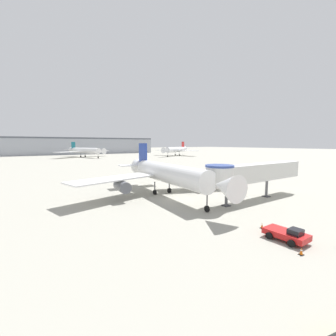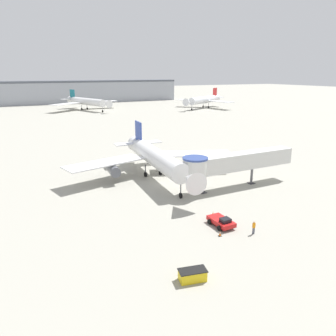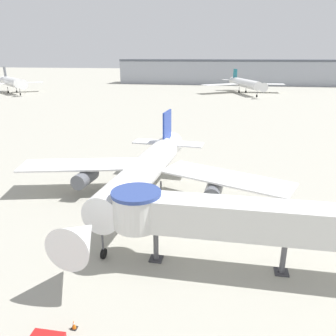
{
  "view_description": "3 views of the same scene",
  "coord_description": "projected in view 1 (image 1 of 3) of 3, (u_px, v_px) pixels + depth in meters",
  "views": [
    {
      "loc": [
        -21.28,
        -29.86,
        9.33
      ],
      "look_at": [
        -2.49,
        -1.84,
        5.61
      ],
      "focal_mm": 24.0,
      "sensor_mm": 36.0,
      "label": 1
    },
    {
      "loc": [
        -23.81,
        -50.64,
        19.24
      ],
      "look_at": [
        -0.28,
        -3.56,
        3.84
      ],
      "focal_mm": 35.0,
      "sensor_mm": 36.0,
      "label": 2
    },
    {
      "loc": [
        9.6,
        -30.95,
        16.67
      ],
      "look_at": [
        3.53,
        1.68,
        5.18
      ],
      "focal_mm": 35.0,
      "sensor_mm": 36.0,
      "label": 3
    }
  ],
  "objects": [
    {
      "name": "pushback_tug_red",
      "position": [
        287.0,
        234.0,
        21.56
      ],
      "size": [
        2.44,
        3.91,
        1.39
      ],
      "rotation": [
        0.0,
        0.0,
        0.02
      ],
      "color": "red",
      "rests_on": "ground_plane"
    },
    {
      "name": "background_jet_red_tail",
      "position": [
        176.0,
        150.0,
        166.8
      ],
      "size": [
        33.52,
        31.69,
        10.61
      ],
      "rotation": [
        0.0,
        0.0,
        -1.07
      ],
      "color": "silver",
      "rests_on": "ground_plane"
    },
    {
      "name": "traffic_cone_apron_front",
      "position": [
        301.0,
        251.0,
        18.82
      ],
      "size": [
        0.38,
        0.38,
        0.63
      ],
      "color": "black",
      "rests_on": "ground_plane"
    },
    {
      "name": "ground_plane",
      "position": [
        174.0,
        199.0,
        37.45
      ],
      "size": [
        800.0,
        800.0,
        0.0
      ],
      "primitive_type": "plane",
      "color": "#9E9B8E"
    },
    {
      "name": "terminal_building",
      "position": [
        71.0,
        146.0,
        190.27
      ],
      "size": [
        145.94,
        18.57,
        14.23
      ],
      "color": "#999EA8",
      "rests_on": "ground_plane"
    },
    {
      "name": "main_airplane",
      "position": [
        167.0,
        174.0,
        39.69
      ],
      "size": [
        33.74,
        29.88,
        9.34
      ],
      "rotation": [
        0.0,
        0.0,
        -0.07
      ],
      "color": "white",
      "rests_on": "ground_plane"
    },
    {
      "name": "traffic_cone_near_nose",
      "position": [
        262.0,
        226.0,
        24.72
      ],
      "size": [
        0.38,
        0.38,
        0.63
      ],
      "color": "black",
      "rests_on": "ground_plane"
    },
    {
      "name": "jet_bridge",
      "position": [
        252.0,
        173.0,
        36.4
      ],
      "size": [
        21.98,
        4.1,
        6.25
      ],
      "rotation": [
        0.0,
        0.0,
        0.01
      ],
      "color": "silver",
      "rests_on": "ground_plane"
    },
    {
      "name": "background_jet_teal_tail",
      "position": [
        85.0,
        151.0,
        149.15
      ],
      "size": [
        37.78,
        37.5,
        10.24
      ],
      "rotation": [
        0.0,
        0.0,
        0.33
      ],
      "color": "white",
      "rests_on": "ground_plane"
    }
  ]
}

